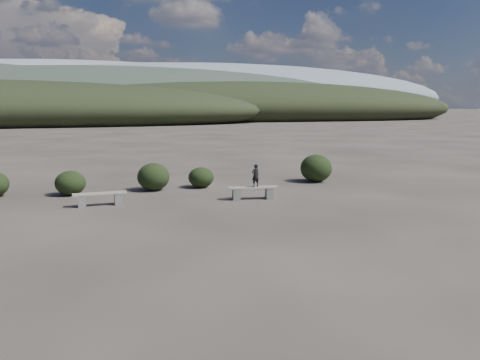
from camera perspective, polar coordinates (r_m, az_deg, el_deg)
name	(u,v)px	position (r m, az deg, el deg)	size (l,w,h in m)	color
ground	(250,241)	(12.63, 1.17, -7.46)	(1200.00, 1200.00, 0.00)	#312B26
bench_left	(100,198)	(17.72, -16.70, -2.10)	(1.93, 0.54, 0.48)	slate
bench_right	(253,192)	(18.16, 1.57, -1.44)	(1.99, 0.64, 0.49)	slate
seated_person	(255,176)	(18.08, 1.90, 0.55)	(0.32, 0.21, 0.88)	black
shrub_a	(70,183)	(20.18, -19.97, -0.34)	(1.22, 1.22, 1.00)	black
shrub_b	(153,177)	(20.39, -10.51, 0.39)	(1.37, 1.37, 1.18)	black
shrub_c	(201,177)	(20.84, -4.77, 0.31)	(1.13, 1.13, 0.90)	black
shrub_d	(316,168)	(22.63, 9.26, 1.44)	(1.50, 1.50, 1.31)	black
shrub_e	(317,171)	(22.86, 9.32, 1.06)	(1.15, 1.15, 0.96)	black
mountain_ridges	(100,96)	(350.74, -16.74, 9.76)	(500.00, 400.00, 56.00)	black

